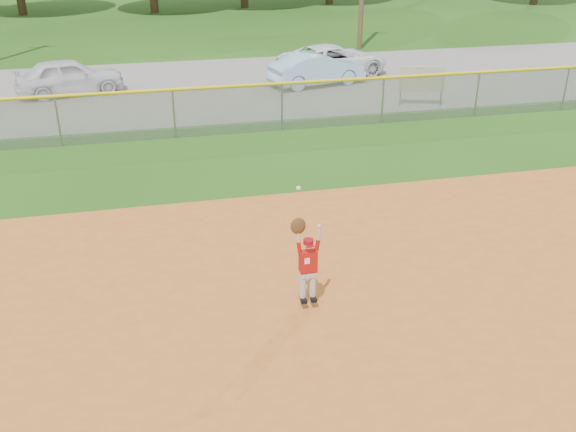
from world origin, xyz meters
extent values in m
plane|color=#245112|center=(0.00, 0.00, 0.00)|extent=(120.00, 120.00, 0.00)
cube|color=slate|center=(0.00, 16.00, 0.01)|extent=(44.00, 10.00, 0.03)
imported|color=white|center=(-3.47, 16.03, 0.70)|extent=(4.16, 2.36, 1.33)
imported|color=#9CCCE8|center=(5.92, 15.27, 0.66)|extent=(4.03, 2.22, 1.26)
imported|color=white|center=(7.01, 16.66, 0.67)|extent=(4.95, 3.06, 1.28)
cylinder|color=gray|center=(8.03, 11.79, 0.53)|extent=(0.05, 0.05, 1.06)
cylinder|color=gray|center=(9.38, 11.35, 0.53)|extent=(0.05, 0.05, 1.06)
cube|color=beige|center=(8.71, 11.57, 0.97)|extent=(1.52, 0.54, 0.88)
cube|color=gray|center=(0.00, 10.00, 0.75)|extent=(40.00, 0.03, 1.50)
cylinder|color=yellow|center=(0.00, 10.00, 1.50)|extent=(40.00, 0.10, 0.10)
cylinder|color=gray|center=(-3.33, 10.00, 0.75)|extent=(0.06, 0.06, 1.50)
cylinder|color=gray|center=(0.00, 10.00, 0.75)|extent=(0.06, 0.06, 1.50)
cylinder|color=gray|center=(3.33, 10.00, 0.75)|extent=(0.06, 0.06, 1.50)
cylinder|color=gray|center=(6.67, 10.00, 0.75)|extent=(0.06, 0.06, 1.50)
cylinder|color=gray|center=(10.00, 10.00, 0.75)|extent=(0.06, 0.06, 1.50)
cylinder|color=gray|center=(13.33, 10.00, 0.75)|extent=(0.06, 0.06, 1.50)
cylinder|color=silver|center=(1.48, 0.06, 0.43)|extent=(0.11, 0.11, 0.49)
cylinder|color=silver|center=(1.66, 0.07, 0.43)|extent=(0.11, 0.11, 0.49)
cube|color=black|center=(1.48, 0.03, 0.22)|extent=(0.10, 0.20, 0.07)
cube|color=black|center=(1.66, 0.04, 0.22)|extent=(0.10, 0.20, 0.07)
cube|color=silver|center=(1.57, 0.06, 0.71)|extent=(0.26, 0.14, 0.10)
cube|color=maroon|center=(1.57, 0.06, 0.77)|extent=(0.27, 0.15, 0.04)
cube|color=#AB140C|center=(1.57, 0.06, 0.96)|extent=(0.30, 0.16, 0.38)
cube|color=white|center=(1.53, -0.02, 1.01)|extent=(0.09, 0.01, 0.11)
sphere|color=beige|center=(1.57, 0.06, 1.28)|extent=(0.17, 0.17, 0.17)
cylinder|color=maroon|center=(1.57, 0.06, 1.33)|extent=(0.17, 0.17, 0.08)
cube|color=maroon|center=(1.57, -0.02, 1.29)|extent=(0.13, 0.10, 0.02)
cylinder|color=#AB140C|center=(1.41, 0.06, 1.24)|extent=(0.10, 0.07, 0.21)
cylinder|color=beige|center=(1.39, 0.06, 1.45)|extent=(0.07, 0.06, 0.22)
ellipsoid|color=#4C2D14|center=(1.39, 0.06, 1.64)|extent=(0.26, 0.12, 0.30)
sphere|color=white|center=(1.39, 0.06, 2.31)|extent=(0.08, 0.08, 0.08)
cylinder|color=#AB140C|center=(1.73, 0.07, 1.24)|extent=(0.10, 0.07, 0.21)
cylinder|color=beige|center=(1.75, 0.07, 1.45)|extent=(0.07, 0.06, 0.22)
sphere|color=beige|center=(1.75, 0.07, 1.59)|extent=(0.08, 0.08, 0.08)
camera|label=1|loc=(-0.89, -9.04, 6.30)|focal=40.00mm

